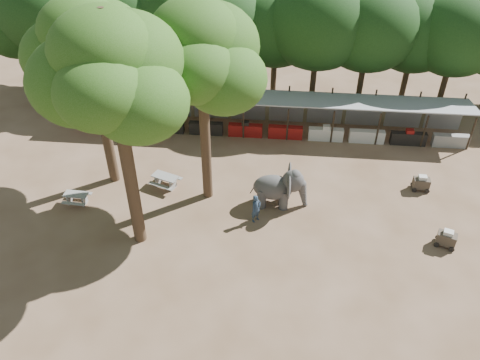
# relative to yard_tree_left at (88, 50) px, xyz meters

# --- Properties ---
(ground) EXTENTS (100.00, 100.00, 0.00)m
(ground) POSITION_rel_yard_tree_left_xyz_m (9.13, -7.19, -8.20)
(ground) COLOR brown
(ground) RESTS_ON ground
(vendor_stalls) EXTENTS (28.00, 2.99, 2.80)m
(vendor_stalls) POSITION_rel_yard_tree_left_xyz_m (9.13, 6.65, -7.02)
(vendor_stalls) COLOR #92959A
(vendor_stalls) RESTS_ON ground
(yard_tree_left) EXTENTS (7.10, 6.90, 11.02)m
(yard_tree_left) POSITION_rel_yard_tree_left_xyz_m (0.00, 0.00, 0.00)
(yard_tree_left) COLOR #332316
(yard_tree_left) RESTS_ON ground
(yard_tree_center) EXTENTS (7.10, 6.90, 12.04)m
(yard_tree_center) POSITION_rel_yard_tree_left_xyz_m (3.00, -5.00, 1.01)
(yard_tree_center) COLOR #332316
(yard_tree_center) RESTS_ON ground
(yard_tree_back) EXTENTS (7.10, 6.90, 11.36)m
(yard_tree_back) POSITION_rel_yard_tree_left_xyz_m (6.00, -1.00, 0.34)
(yard_tree_back) COLOR #332316
(yard_tree_back) RESTS_ON ground
(backdrop_trees) EXTENTS (46.46, 5.95, 8.33)m
(backdrop_trees) POSITION_rel_yard_tree_left_xyz_m (9.13, 11.81, -2.69)
(backdrop_trees) COLOR #332316
(backdrop_trees) RESTS_ON ground
(elephant) EXTENTS (3.16, 2.45, 2.45)m
(elephant) POSITION_rel_yard_tree_left_xyz_m (10.34, -1.61, -6.98)
(elephant) COLOR #3D3B3A
(elephant) RESTS_ON ground
(handler) EXTENTS (0.72, 0.73, 1.70)m
(handler) POSITION_rel_yard_tree_left_xyz_m (9.11, -3.16, -7.35)
(handler) COLOR #26384C
(handler) RESTS_ON ground
(picnic_table_near) EXTENTS (1.44, 1.31, 0.69)m
(picnic_table_near) POSITION_rel_yard_tree_left_xyz_m (-1.27, -2.69, -7.75)
(picnic_table_near) COLOR gray
(picnic_table_near) RESTS_ON ground
(picnic_table_far) EXTENTS (1.97, 1.88, 0.79)m
(picnic_table_far) POSITION_rel_yard_tree_left_xyz_m (3.47, -0.62, -7.69)
(picnic_table_far) COLOR gray
(picnic_table_far) RESTS_ON ground
(cart_front) EXTENTS (1.20, 0.99, 1.01)m
(cart_front) POSITION_rel_yard_tree_left_xyz_m (19.04, -4.14, -7.70)
(cart_front) COLOR #362D23
(cart_front) RESTS_ON ground
(cart_back) EXTENTS (1.05, 0.71, 1.00)m
(cart_back) POSITION_rel_yard_tree_left_xyz_m (18.74, 0.58, -7.71)
(cart_back) COLOR #362D23
(cart_back) RESTS_ON ground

